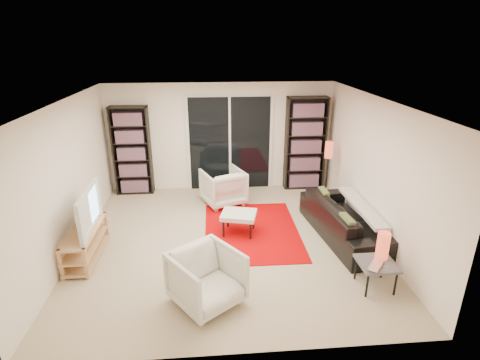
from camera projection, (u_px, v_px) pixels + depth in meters
name	position (u px, v px, depth m)	size (l,w,h in m)	color
floor	(227.00, 240.00, 6.49)	(5.00, 5.00, 0.00)	#C1B18C
wall_back	(221.00, 137.00, 8.39)	(5.00, 0.02, 2.40)	white
wall_front	(238.00, 262.00, 3.73)	(5.00, 0.02, 2.40)	white
wall_left	(67.00, 180.00, 5.87)	(0.02, 5.00, 2.40)	white
wall_right	(375.00, 171.00, 6.26)	(0.02, 5.00, 2.40)	white
ceiling	(225.00, 101.00, 5.63)	(5.00, 5.00, 0.02)	white
sliding_door	(230.00, 144.00, 8.42)	(1.92, 0.08, 2.16)	white
bookshelf_left	(132.00, 151.00, 8.16)	(0.80, 0.30, 1.95)	black
bookshelf_right	(305.00, 144.00, 8.43)	(0.90, 0.30, 2.10)	black
tv_stand	(86.00, 243.00, 5.91)	(0.40, 1.26, 0.50)	#E3A875
tv	(82.00, 210.00, 5.71)	(1.13, 0.15, 0.65)	black
rug	(251.00, 230.00, 6.81)	(1.68, 2.27, 0.01)	#BB0003
sofa	(345.00, 220.00, 6.52)	(2.18, 0.85, 0.64)	black
armchair_back	(223.00, 187.00, 7.82)	(0.79, 0.81, 0.74)	silver
armchair_front	(207.00, 278.00, 4.85)	(0.80, 0.82, 0.75)	silver
ottoman	(239.00, 216.00, 6.61)	(0.70, 0.62, 0.40)	silver
side_table	(377.00, 265.00, 5.16)	(0.50, 0.50, 0.40)	#4E4D53
laptop	(379.00, 267.00, 5.02)	(0.33, 0.21, 0.03)	silver
table_lamp	(383.00, 246.00, 5.18)	(0.17, 0.17, 0.39)	#CD4128
floor_lamp	(328.00, 156.00, 7.84)	(0.19, 0.19, 1.28)	black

